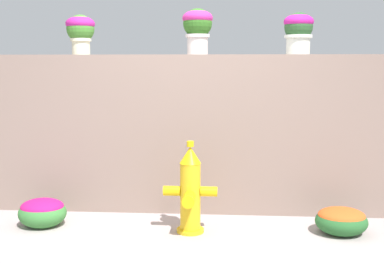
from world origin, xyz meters
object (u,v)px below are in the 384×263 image
object	(u,v)px
potted_plant_2	(198,26)
potted_plant_3	(298,30)
fire_hydrant	(190,192)
potted_plant_1	(80,30)
flower_bush_right	(341,220)
flower_bush_left	(42,211)

from	to	relation	value
potted_plant_2	potted_plant_3	bearing A→B (deg)	2.20
fire_hydrant	potted_plant_1	bearing A→B (deg)	147.95
flower_bush_right	potted_plant_2	bearing A→B (deg)	154.18
flower_bush_right	potted_plant_1	bearing A→B (deg)	165.08
potted_plant_3	potted_plant_1	bearing A→B (deg)	-179.78
potted_plant_1	potted_plant_3	bearing A→B (deg)	0.22
potted_plant_3	fire_hydrant	xyz separation A→B (m)	(-1.05, -0.77, -1.51)
potted_plant_1	fire_hydrant	distance (m)	2.08
potted_plant_3	flower_bush_right	size ratio (longest dim) A/B	0.89
potted_plant_2	potted_plant_3	world-z (taller)	potted_plant_2
potted_plant_2	flower_bush_left	distance (m)	2.40
fire_hydrant	flower_bush_right	distance (m)	1.41
potted_plant_2	flower_bush_right	xyz separation A→B (m)	(1.37, -0.66, -1.80)
flower_bush_right	flower_bush_left	bearing A→B (deg)	179.69
potted_plant_1	potted_plant_2	size ratio (longest dim) A/B	0.89
potted_plant_2	flower_bush_right	world-z (taller)	potted_plant_2
potted_plant_3	fire_hydrant	size ratio (longest dim) A/B	0.50
potted_plant_2	flower_bush_right	distance (m)	2.36
potted_plant_1	flower_bush_right	size ratio (longest dim) A/B	0.87
potted_plant_1	flower_bush_left	world-z (taller)	potted_plant_1
potted_plant_2	potted_plant_1	bearing A→B (deg)	178.57
potted_plant_3	flower_bush_right	distance (m)	1.93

